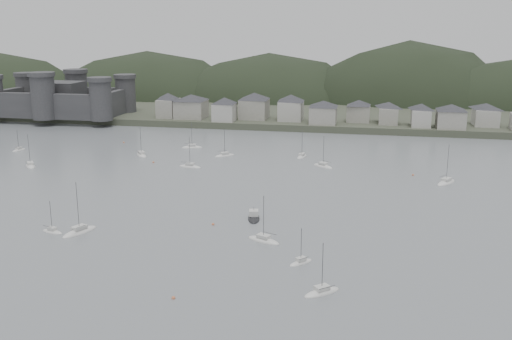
# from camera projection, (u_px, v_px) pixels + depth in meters

# --- Properties ---
(ground) EXTENTS (900.00, 900.00, 0.00)m
(ground) POSITION_uv_depth(u_px,v_px,m) (167.00, 311.00, 98.52)
(ground) COLOR slate
(ground) RESTS_ON ground
(far_shore_land) EXTENTS (900.00, 250.00, 3.00)m
(far_shore_land) POSITION_uv_depth(u_px,v_px,m) (324.00, 96.00, 378.53)
(far_shore_land) COLOR #383D2D
(far_shore_land) RESTS_ON ground
(forested_ridge) EXTENTS (851.55, 103.94, 102.57)m
(forested_ridge) POSITION_uv_depth(u_px,v_px,m) (328.00, 122.00, 356.36)
(forested_ridge) COLOR black
(forested_ridge) RESTS_ON ground
(castle) EXTENTS (66.00, 43.00, 20.00)m
(castle) POSITION_uv_depth(u_px,v_px,m) (61.00, 98.00, 290.08)
(castle) COLOR #363639
(castle) RESTS_ON far_shore_land
(waterfront_town) EXTENTS (451.48, 28.46, 12.92)m
(waterfront_town) POSITION_uv_depth(u_px,v_px,m) (416.00, 112.00, 260.83)
(waterfront_town) COLOR gray
(waterfront_town) RESTS_ON far_shore_land
(moored_fleet) EXTENTS (242.47, 159.93, 12.97)m
(moored_fleet) POSITION_uv_depth(u_px,v_px,m) (188.00, 196.00, 163.28)
(moored_fleet) COLOR silver
(moored_fleet) RESTS_ON ground
(motor_launch_far) EXTENTS (4.41, 8.39, 3.90)m
(motor_launch_far) POSITION_uv_depth(u_px,v_px,m) (254.00, 218.00, 144.67)
(motor_launch_far) COLOR black
(motor_launch_far) RESTS_ON ground
(mooring_buoys) EXTENTS (125.09, 148.68, 0.70)m
(mooring_buoys) POSITION_uv_depth(u_px,v_px,m) (183.00, 206.00, 154.67)
(mooring_buoys) COLOR #D16F45
(mooring_buoys) RESTS_ON ground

